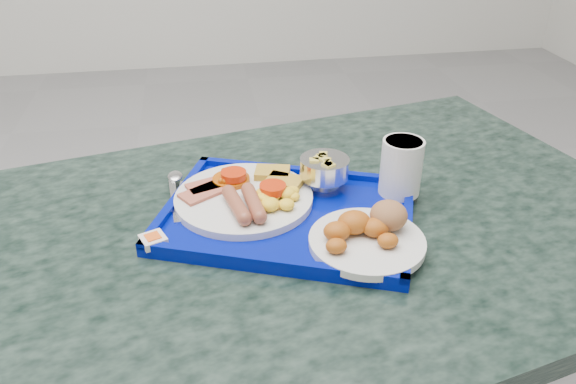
# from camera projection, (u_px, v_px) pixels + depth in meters

# --- Properties ---
(table) EXTENTS (1.30, 1.01, 0.73)m
(table) POSITION_uv_depth(u_px,v_px,m) (309.00, 306.00, 1.02)
(table) COLOR slate
(table) RESTS_ON floor
(tray) EXTENTS (0.48, 0.42, 0.02)m
(tray) POSITION_uv_depth(u_px,v_px,m) (288.00, 216.00, 0.93)
(tray) COLOR #031090
(tray) RESTS_ON table
(main_plate) EXTENTS (0.23, 0.23, 0.04)m
(main_plate) POSITION_uv_depth(u_px,v_px,m) (248.00, 195.00, 0.95)
(main_plate) COLOR silver
(main_plate) RESTS_ON tray
(bread_plate) EXTENTS (0.18, 0.18, 0.06)m
(bread_plate) POSITION_uv_depth(u_px,v_px,m) (369.00, 233.00, 0.84)
(bread_plate) COLOR silver
(bread_plate) RESTS_ON tray
(fruit_bowl) EXTENTS (0.09, 0.09, 0.06)m
(fruit_bowl) POSITION_uv_depth(u_px,v_px,m) (324.00, 168.00, 0.98)
(fruit_bowl) COLOR silver
(fruit_bowl) RESTS_ON tray
(juice_cup) EXTENTS (0.07, 0.07, 0.10)m
(juice_cup) POSITION_uv_depth(u_px,v_px,m) (401.00, 165.00, 0.96)
(juice_cup) COLOR white
(juice_cup) RESTS_ON tray
(spoon) EXTENTS (0.03, 0.16, 0.01)m
(spoon) POSITION_uv_depth(u_px,v_px,m) (176.00, 182.00, 1.00)
(spoon) COLOR silver
(spoon) RESTS_ON tray
(knife) EXTENTS (0.02, 0.16, 0.00)m
(knife) POSITION_uv_depth(u_px,v_px,m) (174.00, 198.00, 0.96)
(knife) COLOR silver
(knife) RESTS_ON tray
(jam_packet) EXTENTS (0.05, 0.05, 0.01)m
(jam_packet) POSITION_uv_depth(u_px,v_px,m) (153.00, 240.00, 0.85)
(jam_packet) COLOR silver
(jam_packet) RESTS_ON tray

